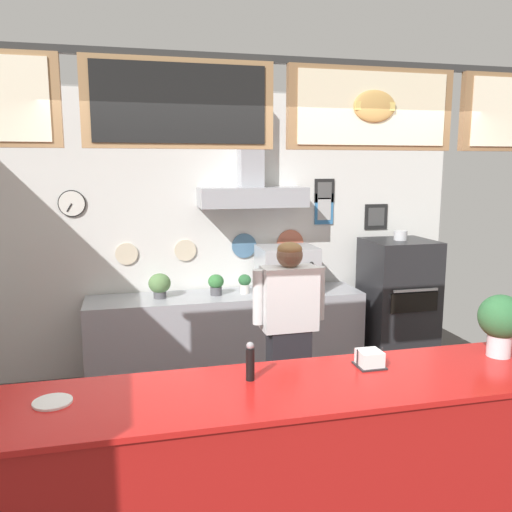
# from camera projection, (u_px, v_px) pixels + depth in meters

# --- Properties ---
(ground_plane) EXTENTS (6.52, 6.52, 0.00)m
(ground_plane) POSITION_uv_depth(u_px,v_px,m) (273.00, 506.00, 3.42)
(ground_plane) COLOR #3F3A38
(back_wall_assembly) EXTENTS (5.43, 2.77, 2.94)m
(back_wall_assembly) POSITION_uv_depth(u_px,v_px,m) (215.00, 226.00, 5.46)
(back_wall_assembly) COLOR gray
(back_wall_assembly) RESTS_ON ground_plane
(service_counter) EXTENTS (4.81, 0.74, 1.00)m
(service_counter) POSITION_uv_depth(u_px,v_px,m) (292.00, 469.00, 2.96)
(service_counter) COLOR #B21916
(service_counter) RESTS_ON ground_plane
(back_prep_counter) EXTENTS (2.79, 0.60, 0.89)m
(back_prep_counter) POSITION_uv_depth(u_px,v_px,m) (227.00, 337.00, 5.44)
(back_prep_counter) COLOR #A3A5AD
(back_prep_counter) RESTS_ON ground_plane
(pizza_oven) EXTENTS (0.69, 0.70, 1.51)m
(pizza_oven) POSITION_uv_depth(u_px,v_px,m) (397.00, 304.00, 5.69)
(pizza_oven) COLOR #232326
(pizza_oven) RESTS_ON ground_plane
(shop_worker) EXTENTS (0.59, 0.23, 1.60)m
(shop_worker) POSITION_uv_depth(u_px,v_px,m) (289.00, 334.00, 4.21)
(shop_worker) COLOR #232328
(shop_worker) RESTS_ON ground_plane
(espresso_machine) EXTENTS (0.58, 0.56, 0.47)m
(espresso_machine) POSITION_uv_depth(u_px,v_px,m) (287.00, 270.00, 5.44)
(espresso_machine) COLOR #B7BABF
(espresso_machine) RESTS_ON back_prep_counter
(potted_rosemary) EXTENTS (0.22, 0.22, 0.25)m
(potted_rosemary) POSITION_uv_depth(u_px,v_px,m) (160.00, 285.00, 5.19)
(potted_rosemary) COLOR #4C4C51
(potted_rosemary) RESTS_ON back_prep_counter
(potted_basil) EXTENTS (0.16, 0.16, 0.21)m
(potted_basil) POSITION_uv_depth(u_px,v_px,m) (216.00, 284.00, 5.32)
(potted_basil) COLOR #4C4C51
(potted_basil) RESTS_ON back_prep_counter
(potted_sage) EXTENTS (0.13, 0.13, 0.20)m
(potted_sage) POSITION_uv_depth(u_px,v_px,m) (245.00, 283.00, 5.39)
(potted_sage) COLOR beige
(potted_sage) RESTS_ON back_prep_counter
(napkin_holder) EXTENTS (0.17, 0.16, 0.11)m
(napkin_holder) POSITION_uv_depth(u_px,v_px,m) (370.00, 359.00, 3.13)
(napkin_holder) COLOR #262628
(napkin_holder) RESTS_ON service_counter
(pepper_grinder) EXTENTS (0.05, 0.05, 0.22)m
(pepper_grinder) POSITION_uv_depth(u_px,v_px,m) (250.00, 361.00, 2.92)
(pepper_grinder) COLOR black
(pepper_grinder) RESTS_ON service_counter
(basil_vase) EXTENTS (0.28, 0.28, 0.39)m
(basil_vase) POSITION_uv_depth(u_px,v_px,m) (501.00, 322.00, 3.28)
(basil_vase) COLOR silver
(basil_vase) RESTS_ON service_counter
(condiment_plate) EXTENTS (0.20, 0.20, 0.01)m
(condiment_plate) POSITION_uv_depth(u_px,v_px,m) (52.00, 402.00, 2.65)
(condiment_plate) COLOR white
(condiment_plate) RESTS_ON service_counter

